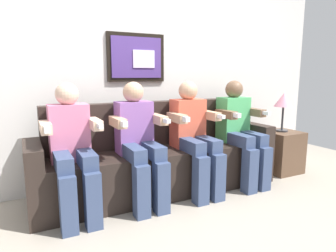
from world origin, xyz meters
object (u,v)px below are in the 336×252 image
object	(u,v)px
couch	(160,161)
person_left_center	(139,139)
person_rightmost	(240,128)
person_leftmost	(72,145)
person_right_center	(194,133)
table_lamp	(284,102)
side_table_right	(281,152)

from	to	relation	value
couch	person_left_center	xyz separation A→B (m)	(-0.29, -0.17, 0.29)
person_rightmost	person_leftmost	bearing A→B (deg)	180.00
couch	person_left_center	bearing A→B (deg)	-149.68
person_right_center	table_lamp	distance (m)	1.31
side_table_right	person_rightmost	bearing A→B (deg)	-175.06
person_left_center	person_rightmost	distance (m)	1.16
couch	person_rightmost	xyz separation A→B (m)	(0.87, -0.17, 0.29)
person_leftmost	side_table_right	size ratio (longest dim) A/B	2.22
person_leftmost	side_table_right	bearing A→B (deg)	1.44
side_table_right	person_left_center	bearing A→B (deg)	-178.11
couch	person_leftmost	size ratio (longest dim) A/B	2.21
person_leftmost	person_right_center	bearing A→B (deg)	0.00
person_left_center	side_table_right	distance (m)	1.90
person_left_center	table_lamp	distance (m)	1.88
person_rightmost	person_left_center	bearing A→B (deg)	180.00
couch	person_rightmost	bearing A→B (deg)	-11.03
side_table_right	table_lamp	size ratio (longest dim) A/B	1.09
person_left_center	table_lamp	xyz separation A→B (m)	(1.86, 0.07, 0.25)
couch	person_left_center	distance (m)	0.45
person_rightmost	table_lamp	xyz separation A→B (m)	(0.70, 0.07, 0.25)
person_leftmost	person_rightmost	xyz separation A→B (m)	(1.73, 0.00, 0.00)
person_left_center	table_lamp	size ratio (longest dim) A/B	2.41
person_rightmost	side_table_right	distance (m)	0.80
couch	side_table_right	xyz separation A→B (m)	(1.58, -0.11, -0.06)
person_right_center	person_left_center	bearing A→B (deg)	180.00
couch	person_right_center	bearing A→B (deg)	-30.33
couch	person_right_center	xyz separation A→B (m)	(0.29, -0.17, 0.29)
person_leftmost	person_right_center	distance (m)	1.16
person_rightmost	side_table_right	bearing A→B (deg)	4.94
person_leftmost	table_lamp	world-z (taller)	person_leftmost
person_left_center	person_right_center	distance (m)	0.58
person_left_center	table_lamp	world-z (taller)	person_left_center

